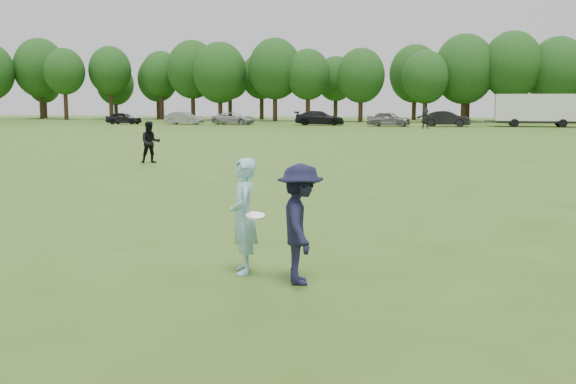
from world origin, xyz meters
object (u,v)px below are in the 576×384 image
player_far_d (425,118)px  car_c (234,119)px  car_a (124,118)px  cargo_trailer (538,109)px  car_d (320,118)px  car_f (447,119)px  car_e (389,119)px  defender (300,224)px  player_far_a (150,142)px  thrower (243,216)px  car_b (184,118)px

player_far_d → car_c: 21.39m
car_a → cargo_trailer: bearing=-87.7°
car_d → car_f: 13.02m
car_a → car_f: (34.57, 1.05, 0.11)m
car_e → car_f: 5.69m
car_c → car_f: (22.41, -0.50, 0.12)m
player_far_d → car_f: size_ratio=0.40×
defender → player_far_d: 54.76m
player_far_a → car_d: (-1.77, 44.60, -0.09)m
thrower → car_a: 67.07m
car_d → cargo_trailer: (21.65, 0.54, 1.03)m
cargo_trailer → player_far_d: bearing=-147.5°
car_c → car_f: bearing=-85.5°
thrower → car_a: thrower is taller
car_d → player_far_a: bearing=176.8°
player_far_a → car_b: player_far_a is taller
car_d → cargo_trailer: 21.68m
thrower → car_d: size_ratio=0.33×
player_far_a → cargo_trailer: size_ratio=0.19×
player_far_d → player_far_a: bearing=-101.8°
cargo_trailer → thrower: bearing=-100.1°
player_far_d → car_b: bearing=171.4°
car_e → car_f: size_ratio=0.92×
car_a → car_c: 12.26m
player_far_d → car_a: bearing=174.3°
car_b → car_f: size_ratio=0.90×
car_b → cargo_trailer: bearing=-82.5°
cargo_trailer → car_b: bearing=-177.0°
car_e → cargo_trailer: (14.27, 2.16, 1.04)m
thrower → car_c: size_ratio=0.36×
car_b → car_c: (5.27, 1.11, -0.04)m
car_c → cargo_trailer: 31.08m
player_far_a → thrower: bearing=-91.7°
defender → car_b: 65.15m
thrower → player_far_a: (-8.98, 15.96, 0.00)m
player_far_d → car_e: 5.90m
player_far_d → car_b: player_far_d is taller
car_f → defender: bearing=-175.2°
thrower → car_d: thrower is taller
player_far_d → car_e: player_far_d is taller
car_a → car_b: size_ratio=0.93×
player_far_d → car_d: size_ratio=0.36×
thrower → car_d: (-10.75, 60.55, -0.09)m
player_far_a → player_far_d: bearing=45.2°
defender → car_a: (-33.25, 59.13, -0.17)m
car_d → car_c: bearing=86.0°
car_d → cargo_trailer: cargo_trailer is taller
thrower → car_f: thrower is taller
car_e → car_f: car_f is taller
car_d → cargo_trailer: bearing=-94.0°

